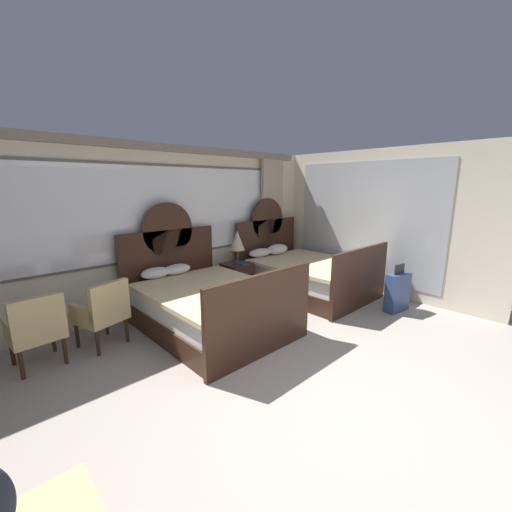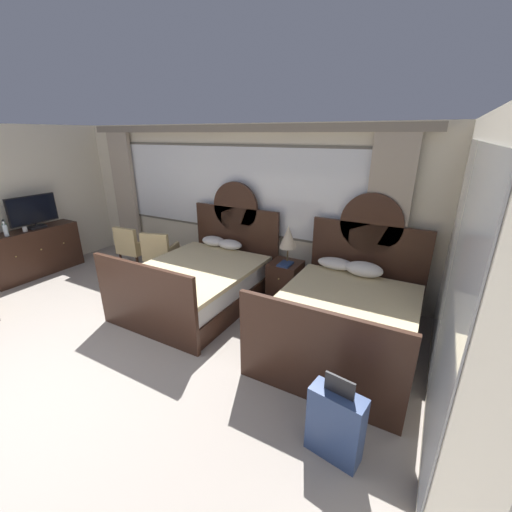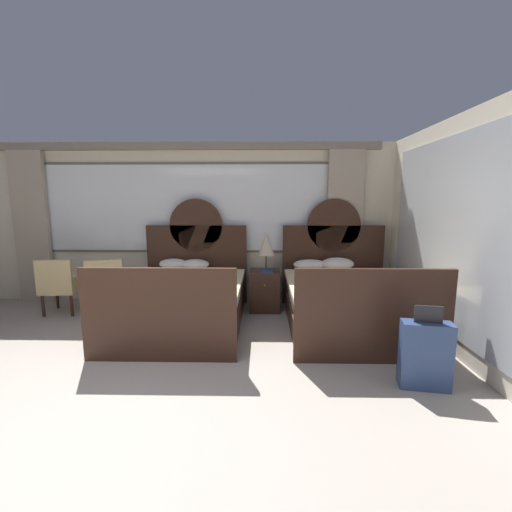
% 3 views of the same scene
% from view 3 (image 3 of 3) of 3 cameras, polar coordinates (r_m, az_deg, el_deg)
% --- Properties ---
extents(ground_plane, '(24.00, 24.00, 0.00)m').
position_cam_3_polar(ground_plane, '(3.13, -26.21, -25.76)').
color(ground_plane, '#9E9389').
extents(wall_back_window, '(6.93, 0.22, 2.70)m').
position_cam_3_polar(wall_back_window, '(6.04, -11.24, 6.02)').
color(wall_back_window, beige).
rests_on(wall_back_window, ground_plane).
extents(wall_right_mirror, '(0.08, 4.24, 2.70)m').
position_cam_3_polar(wall_right_mirror, '(4.41, 31.22, 2.70)').
color(wall_right_mirror, beige).
rests_on(wall_right_mirror, ground_plane).
extents(bed_near_window, '(1.68, 2.26, 1.78)m').
position_cam_3_polar(bed_near_window, '(5.01, -11.90, -7.00)').
color(bed_near_window, '#382116').
rests_on(bed_near_window, ground_plane).
extents(bed_near_mirror, '(1.68, 2.26, 1.78)m').
position_cam_3_polar(bed_near_mirror, '(5.03, 14.68, -7.02)').
color(bed_near_mirror, '#382116').
rests_on(bed_near_mirror, ground_plane).
extents(nightstand_between_beds, '(0.47, 0.50, 0.64)m').
position_cam_3_polar(nightstand_between_beds, '(5.56, 1.42, -5.67)').
color(nightstand_between_beds, '#382116').
rests_on(nightstand_between_beds, ground_plane).
extents(table_lamp_on_nightstand, '(0.27, 0.27, 0.60)m').
position_cam_3_polar(table_lamp_on_nightstand, '(5.43, 1.69, 1.91)').
color(table_lamp_on_nightstand, brown).
rests_on(table_lamp_on_nightstand, nightstand_between_beds).
extents(book_on_nightstand, '(0.18, 0.26, 0.03)m').
position_cam_3_polar(book_on_nightstand, '(5.39, 1.82, -2.46)').
color(book_on_nightstand, navy).
rests_on(book_on_nightstand, nightstand_between_beds).
extents(armchair_by_window_left, '(0.65, 0.65, 0.87)m').
position_cam_3_polar(armchair_by_window_left, '(5.80, -23.49, -4.18)').
color(armchair_by_window_left, tan).
rests_on(armchair_by_window_left, ground_plane).
extents(armchair_by_window_centre, '(0.56, 0.56, 0.87)m').
position_cam_3_polar(armchair_by_window_centre, '(6.13, -29.63, -3.93)').
color(armchair_by_window_centre, tan).
rests_on(armchair_by_window_centre, ground_plane).
extents(suitcase_on_floor, '(0.47, 0.26, 0.80)m').
position_cam_3_polar(suitcase_on_floor, '(3.70, 26.19, -14.43)').
color(suitcase_on_floor, navy).
rests_on(suitcase_on_floor, ground_plane).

